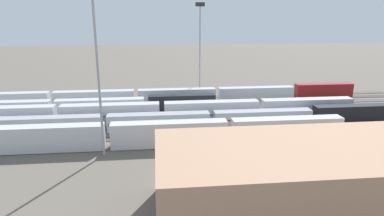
% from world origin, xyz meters
% --- Properties ---
extents(ground_plane, '(400.00, 400.00, 0.00)m').
position_xyz_m(ground_plane, '(0.00, 0.00, 0.00)').
color(ground_plane, '#60594F').
extents(track_bed_0, '(140.00, 2.80, 0.12)m').
position_xyz_m(track_bed_0, '(0.00, -20.00, 0.06)').
color(track_bed_0, '#4C443D').
rests_on(track_bed_0, ground_plane).
extents(track_bed_1, '(140.00, 2.80, 0.12)m').
position_xyz_m(track_bed_1, '(0.00, -15.00, 0.06)').
color(track_bed_1, '#3D3833').
rests_on(track_bed_1, ground_plane).
extents(track_bed_2, '(140.00, 2.80, 0.12)m').
position_xyz_m(track_bed_2, '(0.00, -10.00, 0.06)').
color(track_bed_2, '#4C443D').
rests_on(track_bed_2, ground_plane).
extents(track_bed_3, '(140.00, 2.80, 0.12)m').
position_xyz_m(track_bed_3, '(0.00, -5.00, 0.06)').
color(track_bed_3, '#3D3833').
rests_on(track_bed_3, ground_plane).
extents(track_bed_4, '(140.00, 2.80, 0.12)m').
position_xyz_m(track_bed_4, '(0.00, 0.00, 0.06)').
color(track_bed_4, '#4C443D').
rests_on(track_bed_4, ground_plane).
extents(track_bed_5, '(140.00, 2.80, 0.12)m').
position_xyz_m(track_bed_5, '(0.00, 5.00, 0.06)').
color(track_bed_5, '#3D3833').
rests_on(track_bed_5, ground_plane).
extents(track_bed_6, '(140.00, 2.80, 0.12)m').
position_xyz_m(track_bed_6, '(0.00, 10.00, 0.06)').
color(track_bed_6, '#4C443D').
rests_on(track_bed_6, ground_plane).
extents(track_bed_7, '(140.00, 2.80, 0.12)m').
position_xyz_m(track_bed_7, '(0.00, 15.00, 0.06)').
color(track_bed_7, '#3D3833').
rests_on(track_bed_7, ground_plane).
extents(track_bed_8, '(140.00, 2.80, 0.12)m').
position_xyz_m(track_bed_8, '(0.00, 20.00, 0.06)').
color(track_bed_8, '#4C443D').
rests_on(track_bed_8, ground_plane).
extents(train_on_track_3, '(66.40, 3.00, 4.40)m').
position_xyz_m(train_on_track_3, '(21.99, -5.00, 2.11)').
color(train_on_track_3, black).
rests_on(train_on_track_3, ground_plane).
extents(train_on_track_5, '(95.60, 3.06, 5.00)m').
position_xyz_m(train_on_track_5, '(4.34, 5.00, 2.59)').
color(train_on_track_5, silver).
rests_on(train_on_track_5, ground_plane).
extents(train_on_track_1, '(114.80, 3.00, 4.40)m').
position_xyz_m(train_on_track_1, '(0.82, -15.00, 2.08)').
color(train_on_track_1, maroon).
rests_on(train_on_track_1, ground_plane).
extents(train_on_track_8, '(95.60, 3.00, 5.00)m').
position_xyz_m(train_on_track_8, '(15.27, 20.00, 2.62)').
color(train_on_track_8, silver).
rests_on(train_on_track_8, ground_plane).
extents(train_on_track_6, '(90.60, 3.06, 4.40)m').
position_xyz_m(train_on_track_6, '(-4.78, 10.00, 2.09)').
color(train_on_track_6, black).
rests_on(train_on_track_6, ground_plane).
extents(light_mast_0, '(2.80, 0.70, 28.79)m').
position_xyz_m(light_mast_0, '(-8.32, -22.21, 18.20)').
color(light_mast_0, '#9EA0A5').
rests_on(light_mast_0, ground_plane).
extents(light_mast_1, '(2.80, 0.70, 30.06)m').
position_xyz_m(light_mast_1, '(15.63, 23.32, 18.88)').
color(light_mast_1, '#9EA0A5').
rests_on(light_mast_1, ground_plane).
extents(maintenance_shed, '(46.58, 17.42, 9.76)m').
position_xyz_m(maintenance_shed, '(-17.39, 46.07, 4.88)').
color(maintenance_shed, tan).
rests_on(maintenance_shed, ground_plane).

